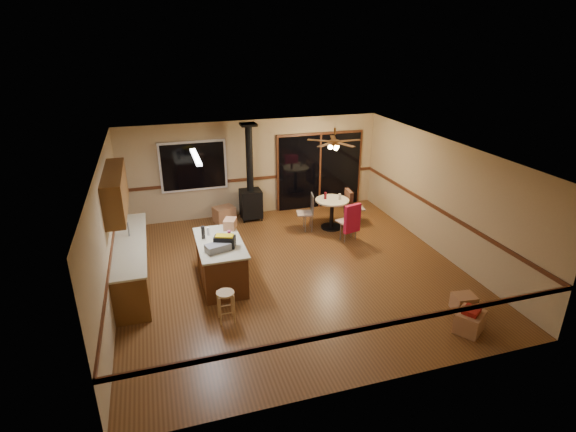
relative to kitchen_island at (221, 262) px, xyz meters
name	(u,v)px	position (x,y,z in m)	size (l,w,h in m)	color
floor	(292,271)	(1.50, 0.00, -0.45)	(7.00, 7.00, 0.00)	brown
ceiling	(293,152)	(1.50, 0.00, 2.15)	(7.00, 7.00, 0.00)	silver
wall_back	(254,168)	(1.50, 3.50, 0.85)	(7.00, 7.00, 0.00)	tan
wall_front	(371,309)	(1.50, -3.50, 0.85)	(7.00, 7.00, 0.00)	tan
wall_left	(108,236)	(-2.00, 0.00, 0.85)	(7.00, 7.00, 0.00)	tan
wall_right	(442,197)	(5.00, 0.00, 0.85)	(7.00, 7.00, 0.00)	tan
chair_rail	(292,228)	(1.50, 0.00, 0.55)	(7.00, 7.00, 0.08)	#4C2513
window	(193,166)	(-0.10, 3.45, 1.05)	(1.72, 0.10, 1.32)	black
sliding_door	(320,171)	(3.40, 3.45, 0.60)	(2.52, 0.10, 2.10)	black
lower_cabinets	(132,263)	(-1.70, 0.50, -0.02)	(0.60, 3.00, 0.86)	brown
countertop	(129,243)	(-1.70, 0.50, 0.43)	(0.64, 3.04, 0.04)	#C3BA97
upper_cabinets	(115,191)	(-1.83, 0.70, 1.45)	(0.35, 2.00, 0.80)	brown
kitchen_island	(221,262)	(0.00, 0.00, 0.00)	(0.88, 1.68, 0.90)	#542B14
wood_stove	(251,194)	(1.30, 3.05, 0.28)	(0.55, 0.50, 2.52)	black
ceiling_fan	(334,144)	(3.16, 1.88, 1.76)	(0.24, 0.24, 0.55)	brown
fluorescent_strip	(196,157)	(-0.30, 0.30, 2.11)	(0.10, 1.20, 0.04)	white
toolbox_grey	(218,247)	(-0.09, -0.38, 0.52)	(0.45, 0.25, 0.14)	slate
toolbox_black	(225,242)	(0.07, -0.26, 0.56)	(0.40, 0.21, 0.22)	black
toolbox_yellow_lid	(224,236)	(0.07, -0.26, 0.68)	(0.34, 0.18, 0.03)	gold
box_on_island	(230,224)	(0.32, 0.58, 0.55)	(0.23, 0.32, 0.21)	#A26E48
bottle_dark	(203,232)	(-0.28, 0.25, 0.58)	(0.07, 0.07, 0.26)	black
bottle_pink	(229,236)	(0.20, 0.01, 0.55)	(0.07, 0.07, 0.21)	#D84C8C
bottle_white	(208,231)	(-0.17, 0.38, 0.53)	(0.06, 0.06, 0.17)	white
bar_stool	(226,306)	(-0.13, -1.34, -0.17)	(0.31, 0.31, 0.57)	tan
blue_bucket	(235,287)	(0.17, -0.50, -0.32)	(0.32, 0.32, 0.26)	#0B4D9E
dining_table	(332,209)	(3.16, 1.88, 0.08)	(0.86, 0.86, 0.78)	black
glass_red	(325,196)	(3.01, 1.98, 0.42)	(0.07, 0.07, 0.18)	#590C14
glass_cream	(340,197)	(3.34, 1.83, 0.40)	(0.07, 0.07, 0.15)	beige
chair_left	(309,208)	(2.56, 1.96, 0.14)	(0.48, 0.48, 0.51)	tan
chair_near	(352,218)	(3.30, 1.01, 0.14)	(0.52, 0.55, 0.70)	tan
chair_right	(349,203)	(3.68, 1.95, 0.14)	(0.50, 0.47, 0.70)	tan
box_under_window	(224,214)	(0.58, 3.10, -0.25)	(0.52, 0.41, 0.41)	#A26E48
box_corner_a	(469,322)	(3.75, -2.84, -0.27)	(0.48, 0.40, 0.36)	#A26E48
box_corner_b	(464,303)	(4.06, -2.29, -0.30)	(0.38, 0.33, 0.31)	#A26E48
box_small_red	(471,311)	(3.75, -2.84, -0.05)	(0.29, 0.24, 0.08)	maroon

